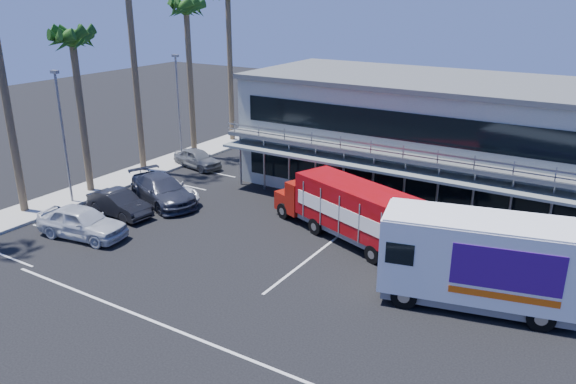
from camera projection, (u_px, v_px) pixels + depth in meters
The scene contains 15 objects.
ground at pixel (252, 265), 26.75m from camera, with size 120.00×120.00×0.00m, color black.
building at pixel (423, 134), 35.99m from camera, with size 22.40×12.00×7.30m.
curb_strip at pixel (125, 178), 38.95m from camera, with size 3.00×32.00×0.16m, color #A5A399.
palm_c at pixel (73, 47), 33.42m from camera, with size 2.80×2.80×10.75m.
palm_e at pixel (187, 17), 40.87m from camera, with size 2.80×2.80×12.25m.
palm_f at pixel (228, 2), 45.17m from camera, with size 2.80×2.80×13.25m.
light_pole_near at pixel (63, 132), 33.06m from camera, with size 0.50×0.25×8.09m.
light_pole_far at pixel (179, 104), 41.07m from camera, with size 0.50×0.25×8.09m.
red_truck at pixel (347, 208), 29.17m from camera, with size 9.37×5.23×3.10m.
white_van at pixel (481, 260), 22.71m from camera, with size 8.31×4.44×3.86m.
parked_car_a at pixel (82, 222), 29.56m from camera, with size 2.01×4.99×1.70m, color silver.
parked_car_b at pixel (119, 203), 32.52m from camera, with size 1.52×4.37×1.44m, color black.
parked_car_c at pixel (167, 190), 34.74m from camera, with size 2.30×4.99×1.39m, color white.
parked_car_d at pixel (162, 190), 34.37m from camera, with size 2.35×5.77×1.68m, color #2C2E3B.
parked_car_e at pixel (197, 158), 41.35m from camera, with size 1.66×4.12×1.40m, color slate.
Camera 1 is at (14.11, -19.49, 12.32)m, focal length 35.00 mm.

